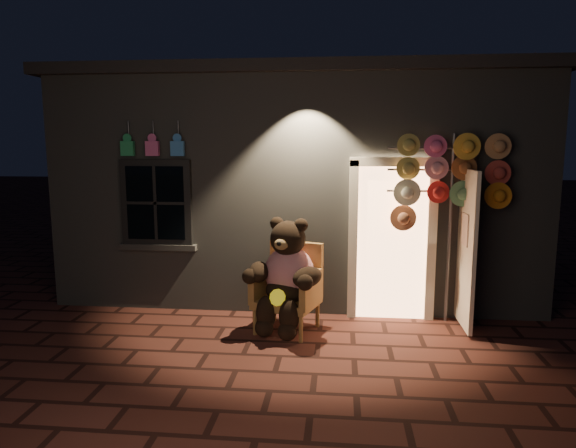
# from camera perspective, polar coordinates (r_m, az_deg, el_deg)

# --- Properties ---
(ground) EXTENTS (60.00, 60.00, 0.00)m
(ground) POSITION_cam_1_polar(r_m,az_deg,el_deg) (5.96, -0.93, -14.45)
(ground) COLOR #51261F
(ground) RESTS_ON ground
(shop_building) EXTENTS (7.30, 5.95, 3.51)m
(shop_building) POSITION_cam_1_polar(r_m,az_deg,el_deg) (9.47, 1.90, 5.10)
(shop_building) COLOR slate
(shop_building) RESTS_ON ground
(wicker_armchair) EXTENTS (0.92, 0.87, 1.10)m
(wicker_armchair) POSITION_cam_1_polar(r_m,az_deg,el_deg) (6.61, 0.18, -7.02)
(wicker_armchair) COLOR olive
(wicker_armchair) RESTS_ON ground
(teddy_bear) EXTENTS (0.99, 0.91, 1.43)m
(teddy_bear) POSITION_cam_1_polar(r_m,az_deg,el_deg) (6.43, -0.18, -5.73)
(teddy_bear) COLOR #AD1225
(teddy_bear) RESTS_ON ground
(hat_rack) EXTENTS (1.51, 0.22, 2.51)m
(hat_rack) POSITION_cam_1_polar(r_m,az_deg,el_deg) (6.86, 17.33, 5.15)
(hat_rack) COLOR #59595E
(hat_rack) RESTS_ON ground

